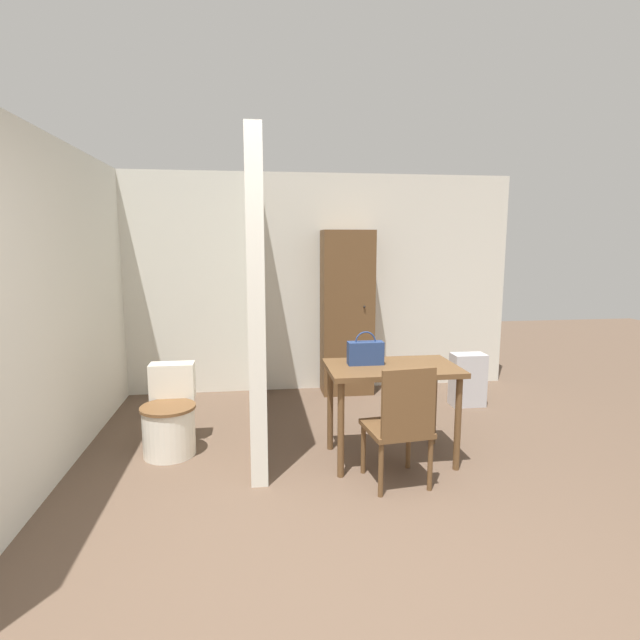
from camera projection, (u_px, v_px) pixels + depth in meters
name	position (u px, v px, depth m)	size (l,w,h in m)	color
ground_plane	(370.00, 589.00, 2.51)	(16.00, 16.00, 0.00)	brown
wall_back	(301.00, 283.00, 5.81)	(4.97, 0.12, 2.50)	silver
wall_left	(55.00, 306.00, 3.77)	(0.12, 4.51, 2.50)	silver
partition_wall	(255.00, 295.00, 4.52)	(0.12, 2.38, 2.50)	silver
dining_table	(392.00, 379.00, 3.92)	(1.02, 0.63, 0.77)	brown
wooden_chair	(401.00, 423.00, 3.50)	(0.47, 0.47, 0.89)	brown
toilet	(170.00, 419.00, 4.12)	(0.44, 0.59, 0.70)	silver
handbag	(365.00, 352.00, 3.93)	(0.28, 0.11, 0.27)	navy
wooden_cabinet	(347.00, 313.00, 5.67)	(0.58, 0.38, 1.86)	brown
space_heater	(468.00, 380.00, 5.30)	(0.35, 0.21, 0.56)	#BCBCC1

